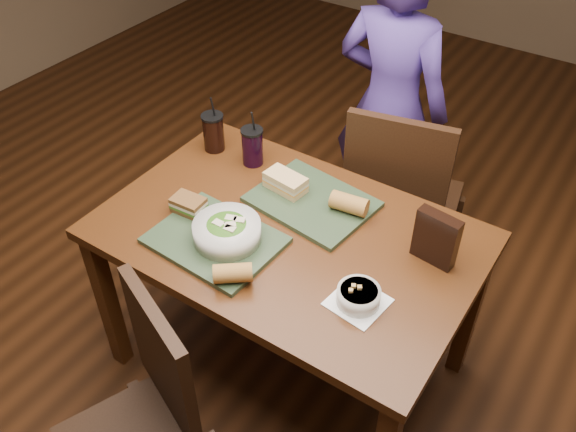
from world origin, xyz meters
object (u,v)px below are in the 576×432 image
object	(u,v)px
sandwich_near	(188,205)
baguette_near	(233,273)
tray_far	(312,202)
chair_far	(401,197)
soup_bowl	(358,296)
diner	(390,107)
salad_bowl	(227,230)
chair_near	(148,413)
chip_bag	(436,238)
cup_berry	(252,146)
sandwich_far	(285,182)
tray_near	(215,240)
baguette_far	(349,204)
cup_cola	(213,132)
dining_table	(288,250)

from	to	relation	value
sandwich_near	baguette_near	xyz separation A→B (m)	(0.34, -0.18, 0.00)
baguette_near	tray_far	bearing A→B (deg)	90.48
chair_far	soup_bowl	size ratio (longest dim) A/B	5.36
diner	tray_far	distance (m)	0.78
salad_bowl	chair_near	bearing A→B (deg)	-80.79
diner	chip_bag	distance (m)	0.98
baguette_near	cup_berry	distance (m)	0.65
sandwich_far	chip_bag	distance (m)	0.60
chair_far	diner	world-z (taller)	diner
salad_bowl	tray_near	bearing A→B (deg)	-148.91
diner	baguette_near	size ratio (longest dim) A/B	12.24
chair_far	sandwich_far	size ratio (longest dim) A/B	5.94
soup_bowl	salad_bowl	bearing A→B (deg)	-179.02
tray_near	salad_bowl	xyz separation A→B (m)	(0.04, 0.02, 0.05)
diner	tray_near	bearing A→B (deg)	85.76
chair_far	baguette_far	bearing A→B (deg)	-93.11
cup_cola	cup_berry	xyz separation A→B (m)	(0.19, 0.01, -0.00)
sandwich_near	baguette_far	bearing A→B (deg)	33.48
salad_bowl	chip_bag	size ratio (longest dim) A/B	1.21
soup_bowl	tray_far	bearing A→B (deg)	138.53
chair_near	cup_cola	xyz separation A→B (m)	(-0.48, 0.95, 0.33)
salad_bowl	baguette_far	world-z (taller)	salad_bowl
tray_far	salad_bowl	bearing A→B (deg)	-110.88
tray_near	cup_cola	distance (m)	0.57
chair_near	soup_bowl	world-z (taller)	chair_near
baguette_near	cup_cola	bearing A→B (deg)	133.28
dining_table	tray_far	world-z (taller)	tray_far
baguette_far	chip_bag	size ratio (longest dim) A/B	0.70
dining_table	tray_far	xyz separation A→B (m)	(-0.01, 0.17, 0.10)
chair_far	baguette_far	distance (m)	0.51
tray_near	diner	bearing A→B (deg)	85.21
tray_far	diner	bearing A→B (deg)	95.05
cup_berry	chip_bag	bearing A→B (deg)	-8.01
dining_table	salad_bowl	xyz separation A→B (m)	(-0.14, -0.16, 0.15)
tray_far	baguette_near	distance (m)	0.48
baguette_near	chair_near	bearing A→B (deg)	-96.47
salad_bowl	tray_far	bearing A→B (deg)	69.12
diner	sandwich_far	world-z (taller)	diner
chair_far	tray_near	bearing A→B (deg)	-111.87
chair_far	diner	size ratio (longest dim) A/B	0.65
sandwich_far	cup_berry	bearing A→B (deg)	157.75
chair_far	cup_berry	bearing A→B (deg)	-142.78
soup_bowl	sandwich_near	bearing A→B (deg)	177.34
diner	tray_near	world-z (taller)	diner
tray_near	salad_bowl	world-z (taller)	salad_bowl
diner	chip_bag	world-z (taller)	diner
diner	salad_bowl	xyz separation A→B (m)	(-0.06, -1.12, 0.06)
tray_near	salad_bowl	bearing A→B (deg)	31.09
chip_bag	baguette_near	bearing A→B (deg)	-129.69
chair_near	sandwich_far	world-z (taller)	chair_near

